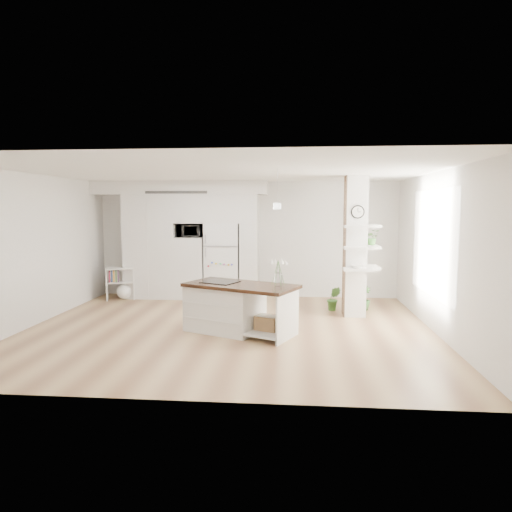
{
  "coord_description": "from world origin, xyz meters",
  "views": [
    {
      "loc": [
        1.15,
        -7.68,
        2.09
      ],
      "look_at": [
        0.4,
        0.9,
        1.18
      ],
      "focal_mm": 32.0,
      "sensor_mm": 36.0,
      "label": 1
    }
  ],
  "objects_px": {
    "bookshelf": "(122,285)",
    "floor_plant_a": "(334,299)",
    "refrigerator": "(223,261)",
    "kitchen_island": "(231,306)"
  },
  "relations": [
    {
      "from": "bookshelf",
      "to": "floor_plant_a",
      "type": "relative_size",
      "value": 1.47
    },
    {
      "from": "refrigerator",
      "to": "kitchen_island",
      "type": "height_order",
      "value": "refrigerator"
    },
    {
      "from": "bookshelf",
      "to": "kitchen_island",
      "type": "bearing_deg",
      "value": -62.14
    },
    {
      "from": "refrigerator",
      "to": "bookshelf",
      "type": "relative_size",
      "value": 2.38
    },
    {
      "from": "kitchen_island",
      "to": "refrigerator",
      "type": "bearing_deg",
      "value": 126.1
    },
    {
      "from": "kitchen_island",
      "to": "floor_plant_a",
      "type": "xyz_separation_m",
      "value": [
        1.87,
        1.74,
        -0.19
      ]
    },
    {
      "from": "refrigerator",
      "to": "bookshelf",
      "type": "height_order",
      "value": "refrigerator"
    },
    {
      "from": "bookshelf",
      "to": "floor_plant_a",
      "type": "bearing_deg",
      "value": -30.36
    },
    {
      "from": "bookshelf",
      "to": "floor_plant_a",
      "type": "height_order",
      "value": "bookshelf"
    },
    {
      "from": "refrigerator",
      "to": "kitchen_island",
      "type": "bearing_deg",
      "value": -78.33
    }
  ]
}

